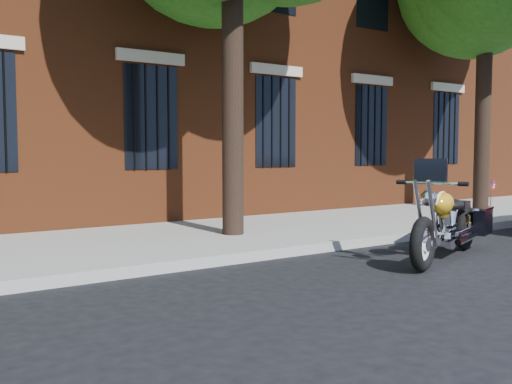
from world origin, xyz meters
TOP-DOWN VIEW (x-y plane):
  - ground at (0.00, 0.00)m, footprint 120.00×120.00m
  - curb at (0.00, 1.38)m, footprint 40.00×0.16m
  - sidewalk at (0.00, 3.26)m, footprint 40.00×3.60m
  - motorcycle at (2.30, -0.08)m, footprint 2.82×1.43m

SIDE VIEW (x-z plane):
  - ground at x=0.00m, z-range 0.00..0.00m
  - curb at x=0.00m, z-range 0.00..0.15m
  - sidewalk at x=0.00m, z-range 0.00..0.15m
  - motorcycle at x=2.30m, z-range -0.23..1.21m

